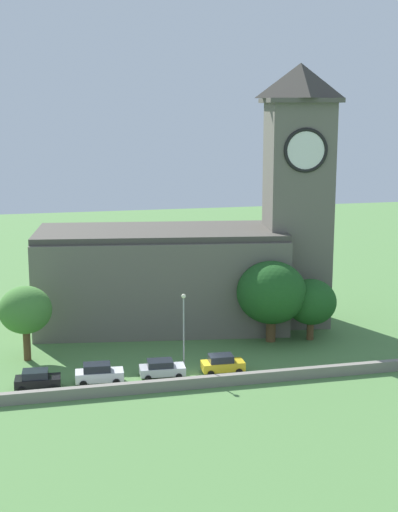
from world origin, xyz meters
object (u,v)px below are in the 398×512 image
Objects in this scene: streetlamp_west_mid at (184,320)px; tree_riverside_east at (272,293)px; car_white at (99,374)px; car_silver at (162,368)px; car_black at (37,380)px; tree_riverside_west at (311,302)px; church at (199,255)px; tree_by_tower at (25,310)px; car_yellow at (222,364)px.

tree_riverside_east is at bearing 29.56° from streetlamp_west_mid.
car_silver is (5.91, 0.34, -0.13)m from car_white.
tree_riverside_west is at bearing 15.17° from car_black.
tree_riverside_west reaches higher than car_black.
church is 4.61× the size of tree_by_tower.
church is 8.05× the size of car_silver.
streetlamp_west_mid is 16.41m from tree_riverside_west.
car_yellow is at bearing -146.91° from tree_riverside_west.
car_black is 0.93× the size of car_white.
church is 21.55m from tree_by_tower.
tree_by_tower reaches higher than car_yellow.
streetlamp_west_mid reaches higher than car_silver.
church is 4.68× the size of streetlamp_west_mid.
streetlamp_west_mid reaches higher than car_black.
tree_riverside_east is at bearing 30.47° from car_silver.
tree_riverside_east is (6.07, -8.25, -2.83)m from church.
tree_by_tower is 30.06m from tree_riverside_west.
church is at bearing 23.25° from tree_by_tower.
church reaches higher than tree_riverside_east.
car_yellow is at bearing 0.02° from car_white.
car_white is 21.49m from tree_riverside_east.
church is 18.11m from car_yellow.
car_black is at bearing -171.33° from streetlamp_west_mid.
tree_by_tower is at bearing -179.62° from tree_riverside_east.
church is at bearing 71.36° from streetlamp_west_mid.
car_silver is (11.42, 0.42, -0.06)m from car_black.
car_white is at bearing 0.90° from car_black.
tree_riverside_west is at bearing -0.44° from tree_by_tower.
church is 8.58× the size of car_yellow.
car_black is 0.96× the size of car_silver.
tree_riverside_west is at bearing 18.29° from car_white.
church is 15.61m from streetlamp_west_mid.
car_black is at bearing -138.57° from church.
tree_riverside_east reaches higher than car_white.
car_white is 1.10× the size of car_yellow.
car_black is 14.64m from streetlamp_west_mid.
car_yellow is at bearing -24.11° from tree_by_tower.
tree_by_tower is at bearing 179.56° from tree_riverside_west.
streetlamp_west_mid is 0.99× the size of tree_by_tower.
tree_riverside_west is (29.23, 7.93, 3.32)m from car_black.
car_black is at bearing -177.87° from car_silver.
tree_riverside_east is (24.85, 8.33, 4.52)m from car_black.
car_white is 1.03× the size of car_silver.
car_white is at bearing -156.92° from tree_riverside_east.
car_yellow is at bearing -95.45° from church.
tree_by_tower is at bearing 157.69° from streetlamp_west_mid.
streetlamp_west_mid is 0.85× the size of tree_riverside_east.
church reaches higher than car_black.
tree_riverside_west is at bearing 22.84° from car_silver.
car_white is (-13.27, -16.49, -7.28)m from church.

